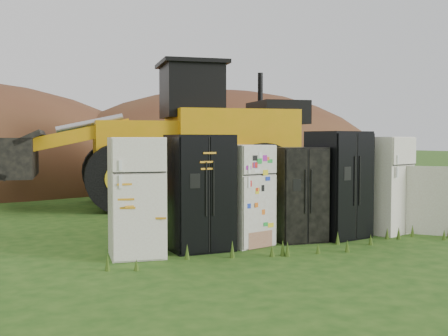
# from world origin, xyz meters

# --- Properties ---
(ground) EXTENTS (120.00, 120.00, 0.00)m
(ground) POSITION_xyz_m (0.00, 0.00, 0.00)
(ground) COLOR #1F4913
(ground) RESTS_ON ground
(fridge_leftmost) EXTENTS (0.92, 0.90, 1.82)m
(fridge_leftmost) POSITION_xyz_m (-2.55, -0.04, 0.91)
(fridge_leftmost) COLOR white
(fridge_leftmost) RESTS_ON ground
(fridge_black_side) EXTENTS (0.99, 0.80, 1.86)m
(fridge_black_side) POSITION_xyz_m (-1.48, 0.01, 0.93)
(fridge_black_side) COLOR black
(fridge_black_side) RESTS_ON ground
(fridge_sticker) EXTENTS (0.90, 0.86, 1.69)m
(fridge_sticker) POSITION_xyz_m (-0.63, 0.04, 0.85)
(fridge_sticker) COLOR silver
(fridge_sticker) RESTS_ON ground
(fridge_dark_mid) EXTENTS (0.93, 0.80, 1.65)m
(fridge_dark_mid) POSITION_xyz_m (0.40, -0.01, 0.83)
(fridge_dark_mid) COLOR black
(fridge_dark_mid) RESTS_ON ground
(fridge_black_right) EXTENTS (1.09, 0.96, 1.93)m
(fridge_black_right) POSITION_xyz_m (1.24, -0.03, 0.97)
(fridge_black_right) COLOR black
(fridge_black_right) RESTS_ON ground
(fridge_open_door) EXTENTS (1.02, 0.98, 1.83)m
(fridge_open_door) POSITION_xyz_m (2.34, -0.02, 0.92)
(fridge_open_door) COLOR white
(fridge_open_door) RESTS_ON ground
(wheel_loader) EXTENTS (8.48, 4.65, 3.88)m
(wheel_loader) POSITION_xyz_m (-0.11, 6.12, 1.94)
(wheel_loader) COLOR orange
(wheel_loader) RESTS_ON ground
(dirt_mound_right) EXTENTS (14.97, 10.98, 7.58)m
(dirt_mound_right) POSITION_xyz_m (4.96, 12.59, 0.00)
(dirt_mound_right) COLOR #4E2619
(dirt_mound_right) RESTS_ON ground
(dirt_mound_back) EXTENTS (18.20, 12.13, 5.98)m
(dirt_mound_back) POSITION_xyz_m (0.47, 17.17, 0.00)
(dirt_mound_back) COLOR #4E2619
(dirt_mound_back) RESTS_ON ground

